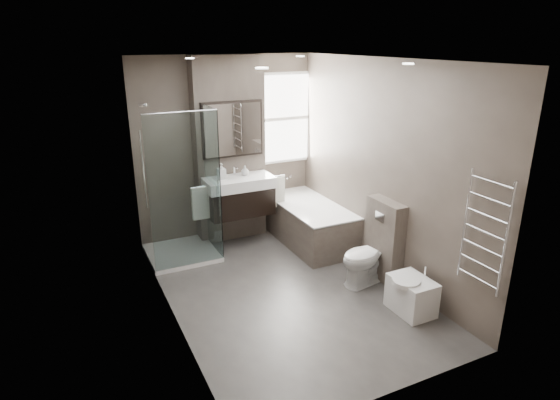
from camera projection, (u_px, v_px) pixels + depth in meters
room at (285, 184)px, 5.07m from camera, size 2.70×3.90×2.70m
vanity_pier at (229, 151)px, 6.58m from camera, size 1.00×0.25×2.60m
vanity at (239, 195)px, 6.47m from camera, size 0.95×0.47×0.66m
mirror_cabinet at (233, 129)px, 6.33m from camera, size 0.86×0.08×0.76m
towel_left at (201, 203)px, 6.23m from camera, size 0.24×0.06×0.44m
towel_right at (276, 192)px, 6.69m from camera, size 0.24×0.06×0.44m
shower_enclosure at (189, 223)px, 6.17m from camera, size 0.90×0.90×2.00m
bathtub at (309, 221)px, 6.71m from camera, size 0.75×1.60×0.57m
window at (283, 118)px, 6.91m from camera, size 0.98×0.06×1.33m
toilet at (368, 256)px, 5.56m from camera, size 0.75×0.51×0.71m
cistern_box at (384, 240)px, 5.62m from camera, size 0.19×0.55×1.00m
bidet at (411, 295)px, 5.00m from camera, size 0.42×0.48×0.50m
towel_radiator at (485, 232)px, 4.28m from camera, size 0.03×0.49×1.10m
soap_bottle_a at (222, 171)px, 6.28m from camera, size 0.10×0.10×0.22m
soap_bottle_b at (245, 170)px, 6.45m from camera, size 0.11×0.11×0.14m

